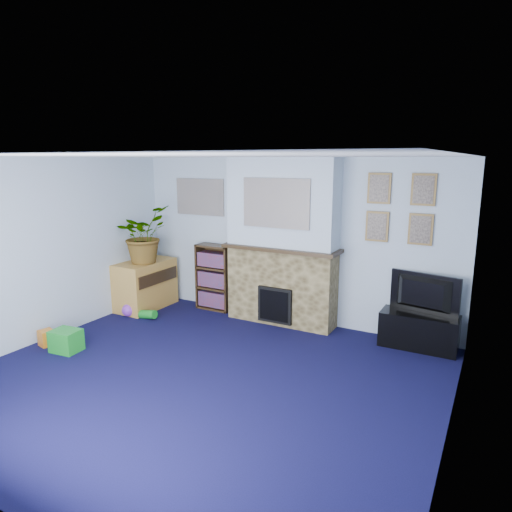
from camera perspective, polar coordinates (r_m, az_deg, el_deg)
The scene contains 25 objects.
floor at distance 5.24m, azimuth -6.83°, elevation -14.96°, with size 5.00×4.50×0.01m, color #0E0E35.
ceiling at distance 4.68m, azimuth -7.57°, elevation 12.29°, with size 5.00×4.50×0.01m, color white.
wall_back at distance 6.73m, azimuth 4.01°, elevation 1.96°, with size 5.00×0.04×2.40m, color silver.
wall_left at distance 6.57m, azimuth -25.22°, elevation 0.59°, with size 0.04×4.50×2.40m, color silver.
wall_right at distance 3.97m, azimuth 23.83°, elevation -6.15°, with size 0.04×4.50×2.40m, color silver.
chimney_breast at distance 6.55m, azimuth 3.27°, elevation 1.55°, with size 1.72×0.50×2.40m.
collage_main at distance 6.28m, azimuth 2.51°, elevation 6.60°, with size 1.00×0.03×0.68m, color gray.
collage_left at distance 7.42m, azimuth -7.01°, elevation 7.34°, with size 0.90×0.03×0.58m, color gray.
portrait_tl at distance 6.20m, azimuth 15.15°, elevation 8.17°, with size 0.30×0.03×0.40m, color brown.
portrait_tr at distance 6.10m, azimuth 20.22°, elevation 7.80°, with size 0.30×0.03×0.40m, color brown.
portrait_bl at distance 6.25m, azimuth 14.90°, elevation 3.60°, with size 0.30×0.03×0.40m, color brown.
portrait_br at distance 6.15m, azimuth 19.88°, elevation 3.15°, with size 0.30×0.03×0.40m, color brown.
tv_stand at distance 6.25m, azimuth 19.68°, elevation -8.80°, with size 0.95×0.40×0.45m, color black.
television at distance 6.12m, azimuth 20.02°, elevation -4.53°, with size 0.88×0.12×0.51m, color black.
bookshelf at distance 7.34m, azimuth -5.14°, elevation -2.82°, with size 0.58×0.28×1.05m.
sideboard at distance 7.62m, azimuth -13.67°, elevation -3.72°, with size 0.55×0.99×0.77m, color #BD8C3C.
potted_plant at distance 7.37m, azimuth -13.97°, elevation 2.60°, with size 0.80×0.69×0.89m, color #26661E.
mantel_clock at distance 6.56m, azimuth 2.12°, elevation 1.90°, with size 0.11×0.06×0.15m, color gold.
mantel_candle at distance 6.36m, azimuth 6.06°, elevation 1.61°, with size 0.06×0.06×0.18m, color #B2BFC6.
mantel_teddy at distance 6.79m, azimuth -1.63°, elevation 2.20°, with size 0.13×0.13×0.13m, color gray.
mantel_can at distance 6.26m, azimuth 8.49°, elevation 1.19°, with size 0.06×0.06×0.11m, color orange.
green_crate at distance 6.29m, azimuth -22.65°, elevation -9.72°, with size 0.34×0.28×0.28m, color #198C26.
toy_ball at distance 7.33m, azimuth -15.67°, elevation -6.60°, with size 0.20×0.20×0.20m, color purple.
toy_block at distance 6.59m, azimuth -24.72°, elevation -9.21°, with size 0.17×0.17×0.21m, color orange.
toy_tube at distance 7.15m, azimuth -13.38°, elevation -7.11°, with size 0.13×0.13×0.28m, color #198C26.
Camera 1 is at (2.74, -3.79, 2.36)m, focal length 32.00 mm.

